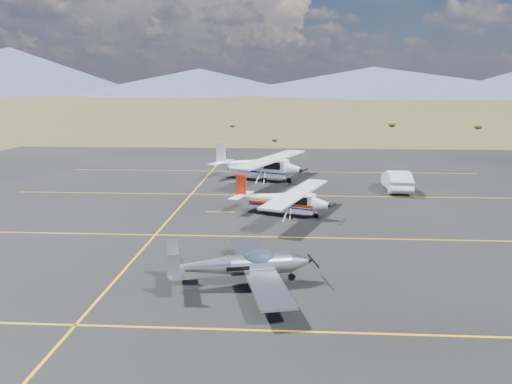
% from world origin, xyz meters
% --- Properties ---
extents(ground, '(1600.00, 1600.00, 0.00)m').
position_xyz_m(ground, '(0.00, 0.00, 0.00)').
color(ground, '#383D1C').
rests_on(ground, ground).
extents(apron, '(72.00, 72.00, 0.02)m').
position_xyz_m(apron, '(0.00, 7.00, 0.00)').
color(apron, black).
rests_on(apron, ground).
extents(aircraft_low_wing, '(6.19, 8.48, 1.84)m').
position_xyz_m(aircraft_low_wing, '(-0.35, -4.89, 0.88)').
color(aircraft_low_wing, silver).
rests_on(aircraft_low_wing, apron).
extents(aircraft_cessna, '(6.83, 9.58, 2.47)m').
position_xyz_m(aircraft_cessna, '(1.21, 6.96, 1.10)').
color(aircraft_cessna, white).
rests_on(aircraft_cessna, apron).
extents(aircraft_plain, '(8.98, 12.25, 3.18)m').
position_xyz_m(aircraft_plain, '(-1.06, 19.31, 1.41)').
color(aircraft_plain, white).
rests_on(aircraft_plain, apron).
extents(sedan, '(1.92, 5.12, 1.67)m').
position_xyz_m(sedan, '(10.41, 15.39, 0.85)').
color(sedan, white).
rests_on(sedan, apron).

